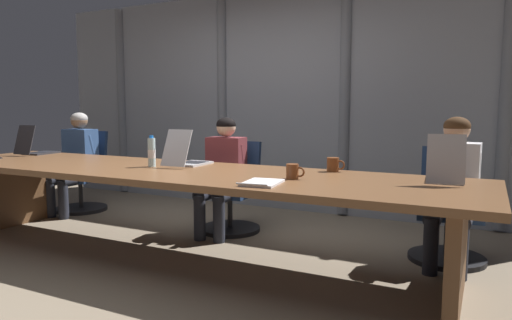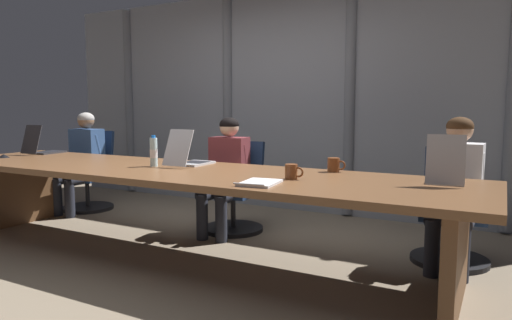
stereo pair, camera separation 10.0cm
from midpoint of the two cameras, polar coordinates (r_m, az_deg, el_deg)
ground_plane at (r=3.96m, az=-10.83°, el=-11.73°), size 13.17×13.17×0.00m
conference_table at (r=3.82m, az=-11.03°, el=-2.99°), size 4.77×1.13×0.74m
curtain_backdrop at (r=5.61m, az=2.41°, el=7.29°), size 6.58×0.17×2.62m
laptop_left_end at (r=5.43m, az=-25.97°, el=1.25°), size 0.26×0.44×0.31m
laptop_left_mid at (r=4.00m, az=-9.17°, el=0.17°), size 0.25×0.48×0.31m
laptop_center at (r=3.29m, az=21.49°, el=-1.52°), size 0.27×0.43×0.33m
office_chair_left_end at (r=5.97m, az=-21.00°, el=-2.45°), size 0.60×0.61×0.95m
office_chair_left_mid at (r=4.67m, az=-3.56°, el=-4.64°), size 0.60×0.60×0.89m
office_chair_center at (r=4.07m, az=21.94°, el=-6.71°), size 0.60×0.60×0.91m
person_left_end at (r=5.78m, az=-21.88°, el=0.35°), size 0.38×0.55×1.17m
person_left_mid at (r=4.49m, az=-4.79°, el=-1.11°), size 0.40×0.57×1.14m
person_center at (r=3.85m, az=22.46°, el=-2.60°), size 0.38×0.56×1.16m
water_bottle_primary at (r=3.97m, az=-13.45°, el=0.91°), size 0.06×0.06×0.26m
coffee_mug_near at (r=3.21m, az=3.69°, el=-1.43°), size 0.14×0.09×0.11m
coffee_mug_far at (r=3.62m, az=8.75°, el=-0.56°), size 0.14×0.09×0.11m
spiral_notepad at (r=3.00m, az=-0.23°, el=-2.84°), size 0.25×0.33×0.03m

